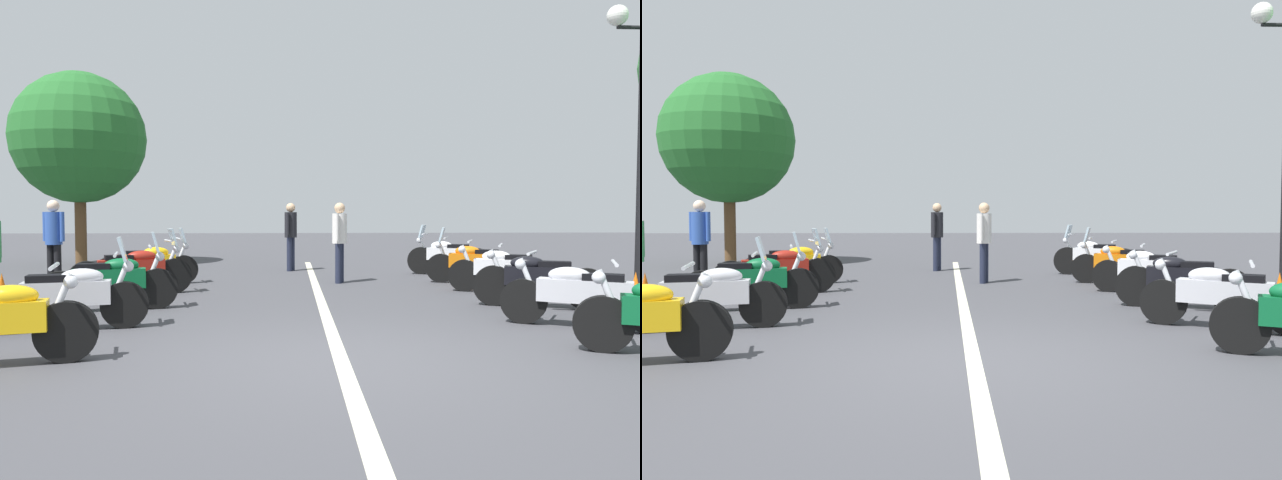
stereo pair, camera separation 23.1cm
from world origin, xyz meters
The scene contains 17 objects.
ground_plane centered at (0.00, 0.00, 0.00)m, with size 80.00×80.00×0.00m, color #424247.
lane_centre_stripe centered at (4.06, 0.00, 0.00)m, with size 16.07×0.16×0.01m, color beige.
motorcycle_left_row_1 centered at (1.71, 3.32, 0.46)m, with size 0.75×1.97×1.19m.
motorcycle_left_row_2 centered at (3.24, 3.26, 0.47)m, with size 0.80×2.01×1.21m.
motorcycle_left_row_3 centered at (4.96, 3.38, 0.47)m, with size 1.03×2.07×1.22m.
motorcycle_left_row_4 centered at (6.53, 3.48, 0.46)m, with size 0.92×2.04×1.19m.
motorcycle_right_row_1 centered at (1.54, -3.27, 0.45)m, with size 1.23×1.86×0.98m.
motorcycle_right_row_2 centered at (3.21, -3.40, 0.46)m, with size 1.00×1.92×1.01m.
motorcycle_right_row_3 centered at (4.93, -3.51, 0.45)m, with size 1.05×2.03×0.99m.
motorcycle_right_row_4 centered at (6.43, -3.41, 0.46)m, with size 0.97×2.03×1.20m.
motorcycle_right_row_5 centered at (8.17, -3.30, 0.48)m, with size 1.06×1.89×1.22m.
traffic_cone_0 centered at (2.76, -4.72, 0.29)m, with size 0.36×0.36×0.61m.
traffic_cone_2 centered at (3.01, 4.78, 0.29)m, with size 0.36×0.36×0.61m.
bystander_0 centered at (6.11, 5.26, 1.04)m, with size 0.32×0.49×1.77m.
bystander_2 centered at (6.69, -0.54, 1.02)m, with size 0.50×0.32×1.73m.
bystander_3 centered at (9.44, 0.52, 1.04)m, with size 0.50×0.32×1.77m.
roadside_tree_1 centered at (11.34, 6.57, 3.66)m, with size 3.73×3.73×5.53m.
Camera 1 is at (-5.81, 0.51, 1.48)m, focal length 32.77 mm.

